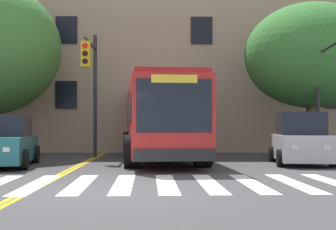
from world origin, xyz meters
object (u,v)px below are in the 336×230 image
car_silver_far_lane (300,141)px  traffic_light_near_corner (329,76)px  city_bus (160,118)px  car_teal_near_lane (2,143)px  street_tree_curbside_large (312,56)px  car_white_behind_bus (142,136)px  traffic_light_overhead (91,76)px

car_silver_far_lane → traffic_light_near_corner: size_ratio=0.81×
city_bus → car_teal_near_lane: city_bus is taller
car_silver_far_lane → street_tree_curbside_large: bearing=65.6°
city_bus → car_white_behind_bus: (-1.02, 8.14, -0.89)m
city_bus → car_white_behind_bus: bearing=97.1°
car_teal_near_lane → traffic_light_near_corner: traffic_light_near_corner is taller
car_teal_near_lane → street_tree_curbside_large: (12.06, 4.16, 3.66)m
car_silver_far_lane → car_white_behind_bus: bearing=121.2°
car_silver_far_lane → street_tree_curbside_large: size_ratio=0.57×
car_silver_far_lane → traffic_light_overhead: size_ratio=0.71×
car_silver_far_lane → traffic_light_near_corner: bearing=-4.7°
traffic_light_near_corner → traffic_light_overhead: traffic_light_overhead is taller
city_bus → traffic_light_overhead: (-2.87, 0.71, 1.80)m
city_bus → car_silver_far_lane: bearing=-21.2°
car_silver_far_lane → street_tree_curbside_large: 5.21m
traffic_light_near_corner → street_tree_curbside_large: bearing=81.7°
car_silver_far_lane → street_tree_curbside_large: street_tree_curbside_large is taller
city_bus → traffic_light_overhead: bearing=166.1°
car_teal_near_lane → street_tree_curbside_large: 13.27m
traffic_light_overhead → street_tree_curbside_large: bearing=4.5°
car_silver_far_lane → traffic_light_near_corner: 2.55m
city_bus → car_silver_far_lane: size_ratio=2.78×
city_bus → car_teal_near_lane: 6.11m
traffic_light_near_corner → car_silver_far_lane: bearing=175.3°
car_teal_near_lane → traffic_light_overhead: size_ratio=0.82×
city_bus → street_tree_curbside_large: size_ratio=1.58×
car_white_behind_bus → traffic_light_near_corner: traffic_light_near_corner is taller
traffic_light_overhead → car_silver_far_lane: bearing=-18.6°
car_silver_far_lane → traffic_light_near_corner: (1.04, -0.09, 2.32)m
city_bus → traffic_light_near_corner: size_ratio=2.24×
traffic_light_near_corner → city_bus: bearing=161.4°
car_teal_near_lane → car_white_behind_bus: bearing=68.0°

